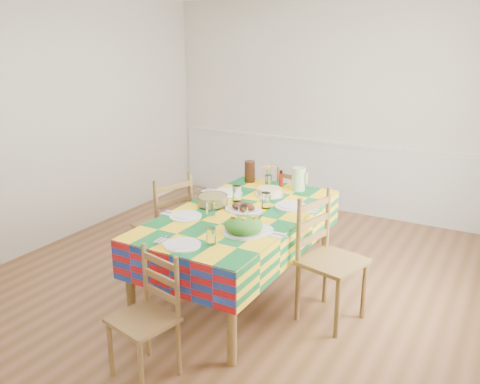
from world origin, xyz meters
name	(u,v)px	position (x,y,z in m)	size (l,w,h in m)	color
room	(231,143)	(0.00, 0.00, 1.35)	(4.58, 5.08, 2.78)	brown
wainscot	(326,173)	(0.00, 2.48, 0.49)	(4.41, 0.06, 0.92)	white
dining_table	(240,222)	(0.19, -0.17, 0.70)	(1.09, 2.03, 0.79)	brown
setting_near_head	(192,242)	(0.24, -0.96, 0.82)	(0.44, 0.29, 0.13)	white
setting_left_near	(194,213)	(-0.10, -0.45, 0.82)	(0.50, 0.30, 0.13)	white
setting_left_far	(229,193)	(-0.12, 0.17, 0.82)	(0.55, 0.33, 0.15)	white
setting_right_near	(252,224)	(0.45, -0.44, 0.82)	(0.54, 0.31, 0.14)	white
setting_right_far	(283,204)	(0.46, 0.12, 0.82)	(0.55, 0.32, 0.14)	white
meat_platter	(243,208)	(0.19, -0.12, 0.82)	(0.35, 0.25, 0.07)	white
salad_platter	(244,226)	(0.44, -0.56, 0.84)	(0.33, 0.33, 0.14)	white
pasta_bowl	(213,200)	(-0.12, -0.13, 0.84)	(0.27, 0.27, 0.10)	white
cake	(269,192)	(0.19, 0.39, 0.82)	(0.27, 0.27, 0.07)	white
serving_utensils	(253,220)	(0.38, -0.30, 0.79)	(0.13, 0.30, 0.01)	black
flower_vase	(268,177)	(0.06, 0.64, 0.89)	(0.14, 0.12, 0.23)	white
hot_sauce	(281,179)	(0.17, 0.70, 0.88)	(0.04, 0.04, 0.17)	#AF220E
green_pitcher	(299,179)	(0.37, 0.67, 0.90)	(0.13, 0.13, 0.23)	#BAD999
tea_pitcher	(250,172)	(-0.19, 0.70, 0.90)	(0.11, 0.11, 0.22)	black
name_card	(173,250)	(0.17, -1.11, 0.80)	(0.08, 0.02, 0.02)	white
chair_near	(148,317)	(0.19, -1.45, 0.44)	(0.46, 0.45, 0.89)	brown
chair_far	(297,207)	(0.18, 1.12, 0.44)	(0.46, 0.44, 0.90)	brown
chair_left	(166,226)	(-0.62, -0.18, 0.51)	(0.55, 0.56, 1.03)	brown
chair_right	(328,260)	(0.99, -0.15, 0.52)	(0.54, 0.56, 1.05)	brown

